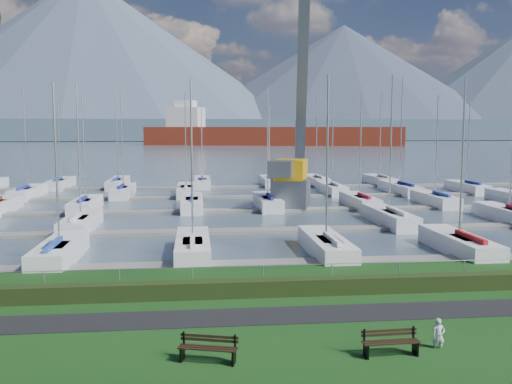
{
  "coord_description": "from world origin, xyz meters",
  "views": [
    {
      "loc": [
        -3.83,
        -23.53,
        7.02
      ],
      "look_at": [
        0.0,
        12.0,
        3.0
      ],
      "focal_mm": 40.0,
      "sensor_mm": 36.0,
      "label": 1
    }
  ],
  "objects": [
    {
      "name": "water",
      "position": [
        0.0,
        260.0,
        -0.4
      ],
      "size": [
        800.0,
        540.0,
        0.2
      ],
      "primitive_type": "cube",
      "color": "#455564"
    },
    {
      "name": "mountains",
      "position": [
        7.35,
        404.62,
        46.68
      ],
      "size": [
        1190.0,
        360.0,
        115.0
      ],
      "color": "#485A6A",
      "rests_on": "water"
    },
    {
      "name": "hedge",
      "position": [
        0.0,
        -0.4,
        0.35
      ],
      "size": [
        80.0,
        0.7,
        0.7
      ],
      "primitive_type": "cube",
      "color": "black",
      "rests_on": "grass"
    },
    {
      "name": "docks",
      "position": [
        0.0,
        26.0,
        -0.22
      ],
      "size": [
        90.0,
        41.6,
        0.25
      ],
      "color": "slate",
      "rests_on": "water"
    },
    {
      "name": "foothill",
      "position": [
        0.0,
        330.0,
        6.0
      ],
      "size": [
        900.0,
        80.0,
        12.0
      ],
      "primitive_type": "cube",
      "color": "#485B6A",
      "rests_on": "water"
    },
    {
      "name": "person",
      "position": [
        3.86,
        -6.68,
        0.56
      ],
      "size": [
        0.43,
        0.29,
        1.13
      ],
      "primitive_type": "imported",
      "rotation": [
        0.0,
        0.0,
        -0.06
      ],
      "color": "#B7B7BE",
      "rests_on": "grass"
    },
    {
      "name": "bench_left",
      "position": [
        -3.49,
        -6.96,
        0.42
      ],
      "size": [
        1.85,
        0.9,
        0.85
      ],
      "rotation": [
        0.0,
        0.0,
        -0.28
      ],
      "color": "black",
      "rests_on": "grass"
    },
    {
      "name": "bench_right",
      "position": [
        2.13,
        -7.08,
        0.42
      ],
      "size": [
        1.81,
        0.49,
        0.85
      ],
      "rotation": [
        0.0,
        0.0,
        0.04
      ],
      "color": "black",
      "rests_on": "grass"
    },
    {
      "name": "cargo_ship_mid",
      "position": [
        25.21,
        220.78,
        3.46
      ],
      "size": [
        110.13,
        44.89,
        21.5
      ],
      "rotation": [
        0.0,
        0.0,
        -0.25
      ],
      "color": "maroon",
      "rests_on": "water"
    },
    {
      "name": "sailboat_fleet",
      "position": [
        -1.92,
        29.57,
        5.32
      ],
      "size": [
        75.98,
        50.01,
        13.34
      ],
      "color": "navy",
      "rests_on": "water"
    },
    {
      "name": "crane",
      "position": [
        5.25,
        28.3,
        5.33
      ],
      "size": [
        5.59,
        13.48,
        22.35
      ],
      "rotation": [
        0.0,
        0.0,
        -0.32
      ],
      "color": "#5A5D62",
      "rests_on": "water"
    },
    {
      "name": "path",
      "position": [
        0.0,
        -3.0,
        0.01
      ],
      "size": [
        160.0,
        2.0,
        0.04
      ],
      "primitive_type": "cube",
      "color": "black",
      "rests_on": "grass"
    },
    {
      "name": "fence",
      "position": [
        0.0,
        0.0,
        1.2
      ],
      "size": [
        80.0,
        0.04,
        0.04
      ],
      "primitive_type": "cylinder",
      "rotation": [
        0.0,
        1.57,
        0.0
      ],
      "color": "#989BA0",
      "rests_on": "grass"
    }
  ]
}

